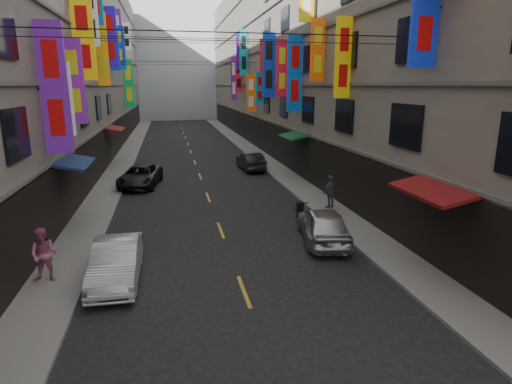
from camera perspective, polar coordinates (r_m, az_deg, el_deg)
name	(u,v)px	position (r m, az deg, el deg)	size (l,w,h in m)	color
sidewalk_left	(121,164)	(36.95, -17.51, 3.58)	(2.00, 90.00, 0.12)	slate
sidewalk_right	(264,159)	(37.63, 1.01, 4.41)	(2.00, 90.00, 0.12)	slate
building_row_left	(28,42)	(37.66, -28.13, 17.24)	(10.14, 90.00, 19.00)	gray
building_row_right	(332,47)	(38.98, 10.16, 18.44)	(10.14, 90.00, 19.00)	gray
haze_block	(176,60)	(86.36, -10.66, 16.88)	(18.00, 8.00, 22.00)	silver
shop_signage	(192,41)	(29.16, -8.55, 19.29)	(14.00, 55.00, 11.76)	#0E58A7
street_awnings	(188,158)	(20.50, -9.09, 4.47)	(13.99, 35.20, 0.41)	#174C14
overhead_cables	(204,38)	(24.42, -7.00, 19.70)	(14.00, 38.04, 1.24)	black
lane_markings	(197,169)	(33.87, -7.84, 3.11)	(0.12, 80.20, 0.01)	gold
scooter_far_right	(300,212)	(20.63, 5.94, -2.67)	(0.58, 1.80, 1.14)	black
car_left_mid	(116,262)	(15.02, -18.14, -8.83)	(1.45, 4.14, 1.37)	silver
car_left_far	(140,176)	(28.53, -15.17, 2.06)	(2.22, 4.82, 1.34)	black
car_right_mid	(323,225)	(17.95, 8.95, -4.34)	(1.74, 4.32, 1.47)	silver
car_right_far	(251,161)	(32.87, -0.72, 4.10)	(1.44, 4.12, 1.36)	#24252C
pedestrian_lfar	(44,255)	(15.55, -26.42, -7.50)	(0.88, 0.60, 1.80)	#BE6587
pedestrian_rfar	(331,192)	(22.49, 9.92, 0.04)	(1.02, 0.58, 1.74)	#59595B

